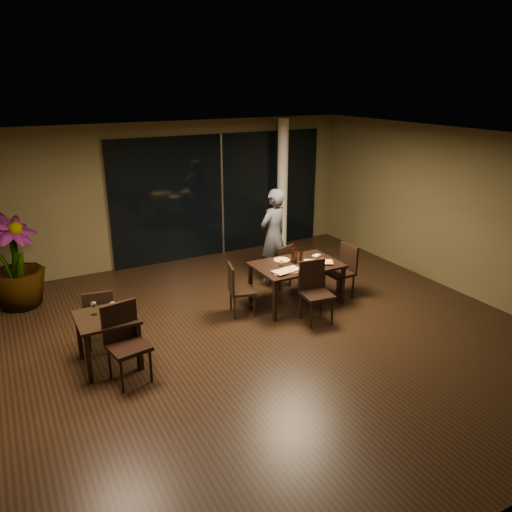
# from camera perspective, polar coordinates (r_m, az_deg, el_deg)

# --- Properties ---
(ground) EXTENTS (8.00, 8.00, 0.00)m
(ground) POSITION_cam_1_polar(r_m,az_deg,el_deg) (7.97, 1.52, -8.93)
(ground) COLOR black
(ground) RESTS_ON ground
(wall_back) EXTENTS (8.00, 0.10, 3.00)m
(wall_back) POSITION_cam_1_polar(r_m,az_deg,el_deg) (10.96, -8.99, 7.20)
(wall_back) COLOR #464025
(wall_back) RESTS_ON ground
(wall_right) EXTENTS (0.10, 8.00, 3.00)m
(wall_right) POSITION_cam_1_polar(r_m,az_deg,el_deg) (9.95, 22.42, 4.70)
(wall_right) COLOR #464025
(wall_right) RESTS_ON ground
(ceiling) EXTENTS (8.00, 8.00, 0.04)m
(ceiling) POSITION_cam_1_polar(r_m,az_deg,el_deg) (7.05, 1.74, 13.18)
(ceiling) COLOR silver
(ceiling) RESTS_ON wall_back
(window_panel) EXTENTS (5.00, 0.06, 2.70)m
(window_panel) POSITION_cam_1_polar(r_m,az_deg,el_deg) (11.27, -3.97, 6.95)
(window_panel) COLOR black
(window_panel) RESTS_ON ground
(column) EXTENTS (0.24, 0.24, 3.00)m
(column) POSITION_cam_1_polar(r_m,az_deg,el_deg) (11.60, 3.03, 8.10)
(column) COLOR silver
(column) RESTS_ON ground
(main_table) EXTENTS (1.50, 1.00, 0.75)m
(main_table) POSITION_cam_1_polar(r_m,az_deg,el_deg) (8.79, 4.66, -1.35)
(main_table) COLOR black
(main_table) RESTS_ON ground
(side_table) EXTENTS (0.80, 0.80, 0.75)m
(side_table) POSITION_cam_1_polar(r_m,az_deg,el_deg) (7.21, -16.66, -7.49)
(side_table) COLOR black
(side_table) RESTS_ON ground
(chair_main_far) EXTENTS (0.51, 0.51, 0.86)m
(chair_main_far) POSITION_cam_1_polar(r_m,az_deg,el_deg) (9.49, 2.94, -0.94)
(chair_main_far) COLOR black
(chair_main_far) RESTS_ON ground
(chair_main_near) EXTENTS (0.52, 0.52, 1.01)m
(chair_main_near) POSITION_cam_1_polar(r_m,az_deg,el_deg) (8.26, 6.70, -3.66)
(chair_main_near) COLOR black
(chair_main_near) RESTS_ON ground
(chair_main_left) EXTENTS (0.51, 0.51, 0.90)m
(chair_main_left) POSITION_cam_1_polar(r_m,az_deg,el_deg) (8.40, -2.12, -3.58)
(chair_main_left) COLOR black
(chair_main_left) RESTS_ON ground
(chair_main_right) EXTENTS (0.48, 0.48, 0.98)m
(chair_main_right) POSITION_cam_1_polar(r_m,az_deg,el_deg) (9.24, 9.93, -1.35)
(chair_main_right) COLOR black
(chair_main_right) RESTS_ON ground
(chair_side_far) EXTENTS (0.49, 0.49, 0.93)m
(chair_side_far) POSITION_cam_1_polar(r_m,az_deg,el_deg) (7.75, -17.47, -6.47)
(chair_side_far) COLOR black
(chair_side_far) RESTS_ON ground
(chair_side_near) EXTENTS (0.57, 0.57, 1.06)m
(chair_side_near) POSITION_cam_1_polar(r_m,az_deg,el_deg) (6.86, -14.76, -9.08)
(chair_side_near) COLOR black
(chair_side_near) RESTS_ON ground
(diner) EXTENTS (0.73, 0.59, 1.85)m
(diner) POSITION_cam_1_polar(r_m,az_deg,el_deg) (9.72, 2.01, 2.34)
(diner) COLOR #2F3134
(diner) RESTS_ON ground
(potted_plant) EXTENTS (1.27, 1.27, 1.65)m
(potted_plant) POSITION_cam_1_polar(r_m,az_deg,el_deg) (9.54, -25.83, -0.65)
(potted_plant) COLOR #1D531B
(potted_plant) RESTS_ON ground
(pizza_board_left) EXTENTS (0.55, 0.34, 0.01)m
(pizza_board_left) POSITION_cam_1_polar(r_m,az_deg,el_deg) (8.37, 3.55, -1.80)
(pizza_board_left) COLOR #4D3118
(pizza_board_left) RESTS_ON main_table
(pizza_board_right) EXTENTS (0.58, 0.39, 0.01)m
(pizza_board_right) POSITION_cam_1_polar(r_m,az_deg,el_deg) (8.81, 7.15, -0.81)
(pizza_board_right) COLOR #482717
(pizza_board_right) RESTS_ON main_table
(oblong_pizza_left) EXTENTS (0.50, 0.29, 0.02)m
(oblong_pizza_left) POSITION_cam_1_polar(r_m,az_deg,el_deg) (8.37, 3.55, -1.69)
(oblong_pizza_left) COLOR maroon
(oblong_pizza_left) RESTS_ON pizza_board_left
(oblong_pizza_right) EXTENTS (0.52, 0.42, 0.02)m
(oblong_pizza_right) POSITION_cam_1_polar(r_m,az_deg,el_deg) (8.80, 7.15, -0.71)
(oblong_pizza_right) COLOR maroon
(oblong_pizza_right) RESTS_ON pizza_board_right
(round_pizza) EXTENTS (0.28, 0.28, 0.01)m
(round_pizza) POSITION_cam_1_polar(r_m,az_deg,el_deg) (8.89, 2.97, -0.48)
(round_pizza) COLOR #C93F16
(round_pizza) RESTS_ON main_table
(bottle_a) EXTENTS (0.07, 0.07, 0.30)m
(bottle_a) POSITION_cam_1_polar(r_m,az_deg,el_deg) (8.73, 4.52, 0.09)
(bottle_a) COLOR black
(bottle_a) RESTS_ON main_table
(bottle_b) EXTENTS (0.06, 0.06, 0.29)m
(bottle_b) POSITION_cam_1_polar(r_m,az_deg,el_deg) (8.74, 5.20, 0.05)
(bottle_b) COLOR black
(bottle_b) RESTS_ON main_table
(bottle_c) EXTENTS (0.08, 0.08, 0.35)m
(bottle_c) POSITION_cam_1_polar(r_m,az_deg,el_deg) (8.79, 4.28, 0.40)
(bottle_c) COLOR black
(bottle_c) RESTS_ON main_table
(tumbler_left) EXTENTS (0.07, 0.07, 0.08)m
(tumbler_left) POSITION_cam_1_polar(r_m,az_deg,el_deg) (8.64, 2.91, -0.87)
(tumbler_left) COLOR white
(tumbler_left) RESTS_ON main_table
(tumbler_right) EXTENTS (0.08, 0.08, 0.10)m
(tumbler_right) POSITION_cam_1_polar(r_m,az_deg,el_deg) (8.97, 5.14, -0.08)
(tumbler_right) COLOR white
(tumbler_right) RESTS_ON main_table
(napkin_near) EXTENTS (0.19, 0.13, 0.01)m
(napkin_near) POSITION_cam_1_polar(r_m,az_deg,el_deg) (8.94, 7.86, -0.55)
(napkin_near) COLOR silver
(napkin_near) RESTS_ON main_table
(napkin_far) EXTENTS (0.20, 0.15, 0.01)m
(napkin_far) POSITION_cam_1_polar(r_m,az_deg,el_deg) (9.20, 7.01, 0.09)
(napkin_far) COLOR white
(napkin_far) RESTS_ON main_table
(wine_glass_a) EXTENTS (0.08, 0.08, 0.19)m
(wine_glass_a) POSITION_cam_1_polar(r_m,az_deg,el_deg) (7.20, -18.03, -5.72)
(wine_glass_a) COLOR white
(wine_glass_a) RESTS_ON side_table
(wine_glass_b) EXTENTS (0.08, 0.08, 0.19)m
(wine_glass_b) POSITION_cam_1_polar(r_m,az_deg,el_deg) (7.13, -16.07, -5.80)
(wine_glass_b) COLOR white
(wine_glass_b) RESTS_ON side_table
(side_napkin) EXTENTS (0.20, 0.14, 0.01)m
(side_napkin) POSITION_cam_1_polar(r_m,az_deg,el_deg) (6.97, -16.07, -7.17)
(side_napkin) COLOR white
(side_napkin) RESTS_ON side_table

